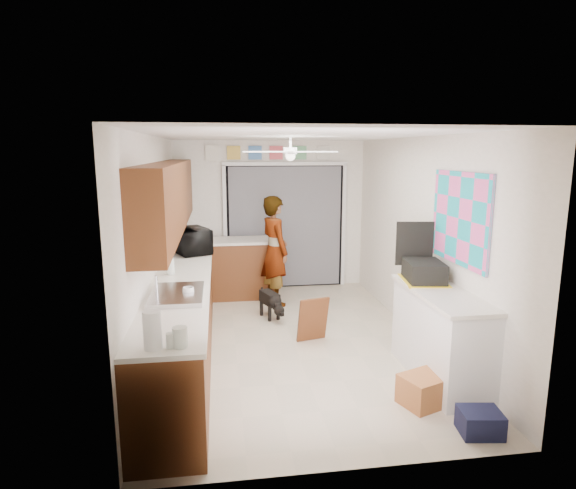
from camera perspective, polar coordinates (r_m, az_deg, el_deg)
name	(u,v)px	position (r m, az deg, el deg)	size (l,w,h in m)	color
floor	(293,341)	(6.11, 0.55, -11.36)	(5.00, 5.00, 0.00)	#BCB097
ceiling	(293,136)	(5.66, 0.59, 12.76)	(5.00, 5.00, 0.00)	white
wall_back	(270,215)	(8.20, -2.10, 3.47)	(3.20, 3.20, 0.00)	white
wall_front	(348,310)	(3.38, 7.11, -7.67)	(3.20, 3.20, 0.00)	white
wall_left	(156,246)	(5.74, -15.43, -0.21)	(5.00, 5.00, 0.00)	white
wall_right	(420,239)	(6.20, 15.34, 0.61)	(5.00, 5.00, 0.00)	white
left_base_cabinets	(185,311)	(5.91, -12.12, -7.76)	(0.60, 4.80, 0.90)	#613017
left_countertop	(184,273)	(5.78, -12.21, -3.34)	(0.62, 4.80, 0.04)	white
upper_cabinets	(169,197)	(5.84, -13.90, 5.51)	(0.32, 4.00, 0.80)	#613017
sink_basin	(177,295)	(4.81, -13.01, -5.87)	(0.50, 0.76, 0.06)	silver
faucet	(156,287)	(4.80, -15.33, -4.83)	(0.03, 0.03, 0.22)	silver
peninsula_base	(243,269)	(7.82, -5.31, -2.91)	(1.00, 0.60, 0.90)	#613017
peninsula_top	(243,241)	(7.72, -5.38, 0.47)	(1.04, 0.64, 0.04)	white
back_opening_recess	(285,227)	(8.23, -0.34, 2.09)	(2.00, 0.06, 2.10)	black
curtain_panel	(285,227)	(8.19, -0.30, 2.05)	(1.90, 0.03, 2.05)	slate
door_trim_left	(225,229)	(8.13, -7.45, 1.88)	(0.06, 0.04, 2.10)	white
door_trim_right	(344,226)	(8.40, 6.60, 2.20)	(0.06, 0.04, 2.10)	white
door_trim_head	(285,164)	(8.11, -0.32, 9.55)	(2.10, 0.04, 0.06)	white
header_frame_0	(234,153)	(8.06, -6.45, 10.76)	(0.22, 0.02, 0.22)	gold
header_frame_1	(255,153)	(8.08, -3.93, 10.80)	(0.22, 0.02, 0.22)	#477CBE
header_frame_2	(276,153)	(8.11, -1.42, 10.82)	(0.22, 0.02, 0.22)	#DD535C
header_frame_3	(300,153)	(8.17, 1.42, 10.82)	(0.22, 0.02, 0.22)	#67B47C
header_frame_4	(323,153)	(8.25, 4.21, 10.80)	(0.22, 0.02, 0.22)	silver
route66_sign	(212,153)	(8.06, -8.98, 10.69)	(0.22, 0.02, 0.26)	silver
right_counter_base	(440,337)	(5.26, 17.61, -10.44)	(0.50, 1.40, 0.90)	white
right_counter_top	(442,293)	(5.11, 17.81, -5.53)	(0.54, 1.44, 0.04)	white
abstract_painting	(460,218)	(5.24, 19.69, 2.94)	(0.03, 1.15, 0.95)	#F75BAC
ceiling_fan	(290,152)	(5.85, 0.29, 10.94)	(1.14, 1.14, 0.24)	white
microwave	(191,241)	(6.76, -11.38, 0.44)	(0.62, 0.42, 0.34)	black
soap_bottle	(170,263)	(5.64, -13.77, -2.17)	(0.10, 0.10, 0.26)	silver
cup	(188,291)	(4.81, -11.73, -5.46)	(0.11, 0.11, 0.09)	white
jar_a	(180,337)	(3.60, -12.68, -10.67)	(0.11, 0.11, 0.15)	silver
jar_b	(171,340)	(3.61, -13.69, -10.99)	(0.07, 0.07, 0.11)	silver
paper_towel_roll	(152,330)	(3.60, -15.79, -9.72)	(0.13, 0.13, 0.28)	white
suitcase	(424,271)	(5.42, 15.82, -3.06)	(0.38, 0.50, 0.22)	black
suitcase_rim	(423,281)	(5.45, 15.76, -4.18)	(0.44, 0.58, 0.02)	yellow
suitcase_lid	(415,244)	(5.63, 14.77, 0.11)	(0.42, 0.03, 0.50)	black
cardboard_box	(426,390)	(4.86, 15.99, -16.20)	(0.45, 0.34, 0.28)	#A55B34
navy_crate	(480,422)	(4.57, 21.81, -18.98)	(0.34, 0.28, 0.20)	#141734
cabinet_door_panel	(313,319)	(6.00, 2.97, -8.86)	(0.38, 0.03, 0.57)	#613017
man	(275,251)	(7.31, -1.58, -0.74)	(0.61, 0.40, 1.68)	white
dog	(270,303)	(6.86, -2.19, -6.97)	(0.23, 0.54, 0.42)	black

